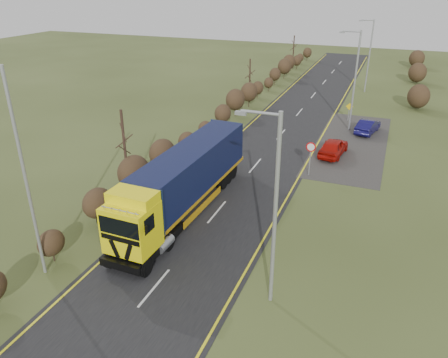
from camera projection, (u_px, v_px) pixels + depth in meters
ground at (190, 245)px, 24.47m from camera, size 160.00×160.00×0.00m
road at (247, 176)px, 32.89m from camera, size 8.00×120.00×0.02m
layby at (351, 143)px, 39.17m from camera, size 6.00×18.00×0.02m
lane_markings at (246, 177)px, 32.63m from camera, size 7.52×116.00×0.01m
hedgerow at (162, 155)px, 32.42m from camera, size 2.24×102.04×6.05m
lorry at (184, 179)px, 26.90m from camera, size 2.84×14.61×4.05m
car_red_hatchback at (333, 147)px, 36.31m from camera, size 2.22×4.45×1.46m
car_blue_sedan at (368, 126)px, 41.53m from camera, size 2.20×4.17×1.31m
streetlight_near at (273, 205)px, 18.27m from camera, size 1.93×0.18×9.05m
streetlight_mid at (354, 77)px, 40.56m from camera, size 1.97×0.19×9.29m
streetlight_far at (369, 53)px, 54.48m from camera, size 1.89×0.18×8.89m
left_pole at (26, 180)px, 20.02m from camera, size 0.16×0.16×10.41m
speed_sign at (311, 152)px, 32.17m from camera, size 0.73×0.10×2.65m
warning_board at (349, 110)px, 44.79m from camera, size 0.72×0.11×1.89m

